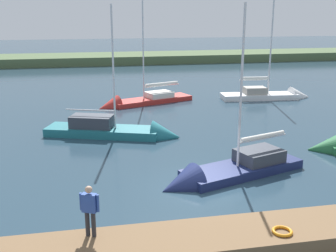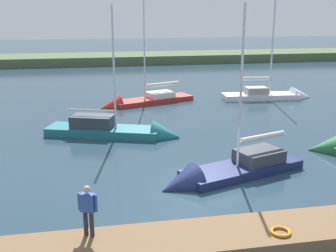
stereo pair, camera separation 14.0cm
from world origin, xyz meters
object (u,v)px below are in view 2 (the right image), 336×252
at_px(sailboat_outer_mooring, 121,133).
at_px(sailboat_near_dock, 223,175).
at_px(sailboat_far_right, 274,96).
at_px(sailboat_mid_channel, 140,103).
at_px(life_ring_buoy, 281,232).
at_px(person_on_dock, 88,207).

bearing_deg(sailboat_outer_mooring, sailboat_near_dock, -42.17).
bearing_deg(sailboat_far_right, sailboat_outer_mooring, -143.66).
bearing_deg(sailboat_near_dock, sailboat_mid_channel, -102.06).
bearing_deg(sailboat_mid_channel, sailboat_outer_mooring, 55.24).
relative_size(life_ring_buoy, sailboat_mid_channel, 0.07).
distance_m(life_ring_buoy, sailboat_far_right, 24.61).
distance_m(sailboat_far_right, sailboat_mid_channel, 11.82).
height_order(sailboat_far_right, person_on_dock, sailboat_far_right).
xyz_separation_m(life_ring_buoy, sailboat_mid_channel, (1.73, -22.46, -0.61)).
distance_m(sailboat_mid_channel, person_on_dock, 21.94).
xyz_separation_m(sailboat_near_dock, sailboat_mid_channel, (1.86, -16.28, -0.03)).
bearing_deg(person_on_dock, sailboat_far_right, -12.34).
bearing_deg(sailboat_outer_mooring, sailboat_far_right, 51.18).
xyz_separation_m(sailboat_mid_channel, person_on_dock, (4.23, 21.47, 1.53)).
bearing_deg(sailboat_far_right, person_on_dock, -122.28).
distance_m(sailboat_outer_mooring, sailboat_far_right, 16.54).
distance_m(life_ring_buoy, sailboat_outer_mooring, 14.30).
relative_size(sailboat_far_right, sailboat_mid_channel, 0.99).
bearing_deg(sailboat_mid_channel, life_ring_buoy, 73.97).
distance_m(sailboat_outer_mooring, sailboat_mid_channel, 9.01).
xyz_separation_m(sailboat_outer_mooring, sailboat_mid_channel, (-2.23, -8.73, -0.10)).
height_order(sailboat_near_dock, person_on_dock, sailboat_near_dock).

